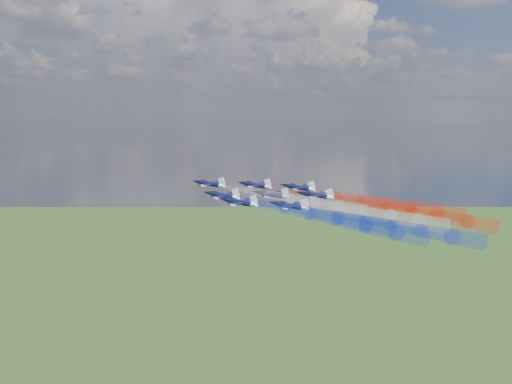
# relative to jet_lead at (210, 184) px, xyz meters

# --- Properties ---
(jet_lead) EXTENTS (16.17, 14.80, 5.15)m
(jet_lead) POSITION_rel_jet_lead_xyz_m (0.00, 0.00, 0.00)
(jet_lead) COLOR black
(trail_lead) EXTENTS (43.66, 21.70, 8.59)m
(trail_lead) POSITION_rel_jet_lead_xyz_m (26.13, -10.87, -2.54)
(trail_lead) COLOR white
(jet_inner_left) EXTENTS (16.17, 14.80, 5.15)m
(jet_inner_left) POSITION_rel_jet_lead_xyz_m (6.89, -14.01, -1.67)
(jet_inner_left) COLOR black
(trail_inner_left) EXTENTS (43.66, 21.70, 8.59)m
(trail_inner_left) POSITION_rel_jet_lead_xyz_m (33.01, -24.88, -4.22)
(trail_inner_left) COLOR #1736C4
(jet_inner_right) EXTENTS (16.17, 14.80, 5.15)m
(jet_inner_right) POSITION_rel_jet_lead_xyz_m (13.71, 4.27, -0.65)
(jet_inner_right) COLOR black
(trail_inner_right) EXTENTS (43.66, 21.70, 8.59)m
(trail_inner_right) POSITION_rel_jet_lead_xyz_m (39.84, -6.60, -3.19)
(trail_inner_right) COLOR red
(jet_outer_left) EXTENTS (16.17, 14.80, 5.15)m
(jet_outer_left) POSITION_rel_jet_lead_xyz_m (13.50, -23.76, -2.07)
(jet_outer_left) COLOR black
(trail_outer_left) EXTENTS (43.66, 21.70, 8.59)m
(trail_outer_left) POSITION_rel_jet_lead_xyz_m (39.62, -34.63, -4.61)
(trail_outer_left) COLOR #1736C4
(jet_center_third) EXTENTS (16.17, 14.80, 5.15)m
(jet_center_third) POSITION_rel_jet_lead_xyz_m (20.38, -7.95, -1.96)
(jet_center_third) COLOR black
(trail_center_third) EXTENTS (43.66, 21.70, 8.59)m
(trail_center_third) POSITION_rel_jet_lead_xyz_m (46.51, -18.83, -4.50)
(trail_center_third) COLOR white
(jet_outer_right) EXTENTS (16.17, 14.80, 5.15)m
(jet_outer_right) POSITION_rel_jet_lead_xyz_m (27.13, 7.36, -1.57)
(jet_outer_right) COLOR black
(trail_outer_right) EXTENTS (43.66, 21.70, 8.59)m
(trail_outer_right) POSITION_rel_jet_lead_xyz_m (53.25, -3.51, -4.11)
(trail_outer_right) COLOR red
(jet_rear_left) EXTENTS (16.17, 14.80, 5.15)m
(jet_rear_left) POSITION_rel_jet_lead_xyz_m (26.77, -20.47, -3.24)
(jet_rear_left) COLOR black
(trail_rear_left) EXTENTS (43.66, 21.70, 8.59)m
(trail_rear_left) POSITION_rel_jet_lead_xyz_m (52.89, -31.35, -5.79)
(trail_rear_left) COLOR #1736C4
(jet_rear_right) EXTENTS (16.17, 14.80, 5.15)m
(jet_rear_right) POSITION_rel_jet_lead_xyz_m (33.08, -4.75, -2.32)
(jet_rear_right) COLOR black
(trail_rear_right) EXTENTS (43.66, 21.70, 8.59)m
(trail_rear_right) POSITION_rel_jet_lead_xyz_m (59.21, -15.62, -4.87)
(trail_rear_right) COLOR red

